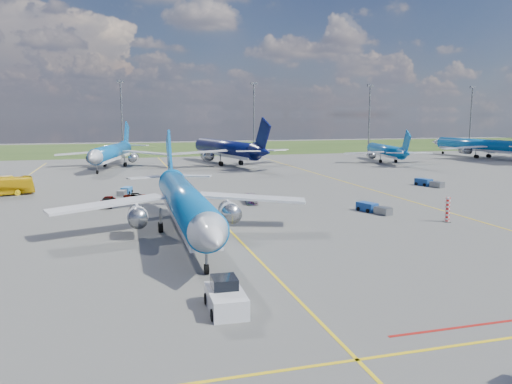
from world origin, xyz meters
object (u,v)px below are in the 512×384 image
object	(u,v)px
bg_jet_n	(226,164)
bg_jet_ene	(475,157)
baggage_tug_w	(373,208)
main_airliner	(186,236)
bg_jet_nnw	(112,168)
warning_post	(448,210)
service_car_a	(108,201)
service_car_b	(138,197)
pushback_tug	(226,297)
baggage_tug_c	(125,191)
bg_jet_ne	(385,162)
baggage_tug_e	(428,183)
service_car_c	(251,199)

from	to	relation	value
bg_jet_n	bg_jet_ene	size ratio (longest dim) A/B	1.12
baggage_tug_w	main_airliner	bearing A→B (deg)	174.75
bg_jet_ene	bg_jet_nnw	bearing A→B (deg)	-6.77
warning_post	service_car_a	bearing A→B (deg)	151.48
warning_post	service_car_b	size ratio (longest dim) A/B	0.74
warning_post	service_car_a	xyz separation A→B (m)	(-39.25, 21.33, -0.77)
bg_jet_ene	main_airliner	size ratio (longest dim) A/B	1.01
bg_jet_n	pushback_tug	world-z (taller)	bg_jet_n
baggage_tug_w	bg_jet_nnw	bearing A→B (deg)	96.80
service_car_b	baggage_tug_w	world-z (taller)	baggage_tug_w
bg_jet_n	baggage_tug_w	distance (m)	67.81
service_car_a	baggage_tug_w	bearing A→B (deg)	-10.80
bg_jet_n	service_car_b	bearing A→B (deg)	51.22
pushback_tug	main_airliner	bearing A→B (deg)	91.34
main_airliner	baggage_tug_c	world-z (taller)	main_airliner
bg_jet_ne	pushback_tug	bearing A→B (deg)	65.79
bg_jet_nnw	bg_jet_ne	world-z (taller)	bg_jet_nnw
baggage_tug_e	service_car_b	bearing A→B (deg)	165.40
pushback_tug	warning_post	bearing A→B (deg)	33.83
bg_jet_n	bg_jet_ene	distance (m)	77.26
warning_post	bg_jet_nnw	xyz separation A→B (m)	(-38.99, 75.30, -1.50)
bg_jet_ene	pushback_tug	size ratio (longest dim) A/B	6.56
warning_post	baggage_tug_c	world-z (taller)	warning_post
bg_jet_n	service_car_b	size ratio (longest dim) A/B	11.07
service_car_a	baggage_tug_w	size ratio (longest dim) A/B	0.81
warning_post	bg_jet_ene	world-z (taller)	bg_jet_ene
bg_jet_n	service_car_b	world-z (taller)	bg_jet_n
bg_jet_nnw	service_car_c	bearing A→B (deg)	-57.82
main_airliner	baggage_tug_c	distance (m)	31.44
warning_post	bg_jet_ne	xyz separation A→B (m)	(32.34, 70.48, -1.50)
service_car_b	service_car_a	bearing A→B (deg)	127.97
service_car_a	service_car_c	xyz separation A→B (m)	(19.96, -2.78, -0.12)
bg_jet_nnw	service_car_c	world-z (taller)	bg_jet_nnw
bg_jet_ne	service_car_b	xyz separation A→B (m)	(-67.37, -45.06, 0.56)
service_car_a	baggage_tug_e	size ratio (longest dim) A/B	0.75
bg_jet_n	baggage_tug_e	bearing A→B (deg)	105.84
bg_jet_ene	warning_post	bearing A→B (deg)	41.53
bg_jet_ene	pushback_tug	xyz separation A→B (m)	(-97.66, -96.39, 0.83)
bg_jet_n	bg_jet_nnw	bearing A→B (deg)	-12.69
bg_jet_n	service_car_a	size ratio (longest dim) A/B	10.44
service_car_c	baggage_tug_c	size ratio (longest dim) A/B	0.91
bg_jet_nnw	bg_jet_ene	size ratio (longest dim) A/B	1.01
bg_jet_ne	baggage_tug_c	xyz separation A→B (m)	(-69.07, -38.22, 0.47)
bg_jet_nnw	service_car_b	world-z (taller)	bg_jet_nnw
bg_jet_ne	service_car_b	world-z (taller)	bg_jet_ne
pushback_tug	baggage_tug_w	xyz separation A→B (m)	(25.55, 27.27, -0.29)
bg_jet_ene	baggage_tug_c	size ratio (longest dim) A/B	8.64
service_car_b	bg_jet_ene	bearing A→B (deg)	-69.25
service_car_c	warning_post	bearing A→B (deg)	-34.45
bg_jet_nnw	pushback_tug	distance (m)	95.10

